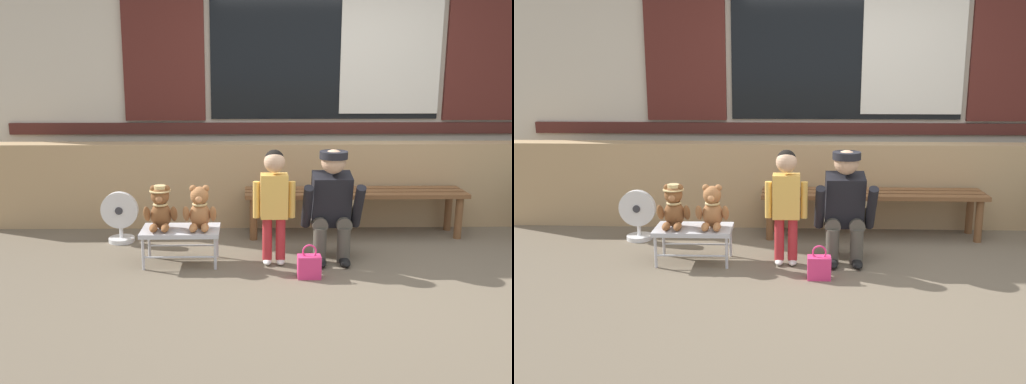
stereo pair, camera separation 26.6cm
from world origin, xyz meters
The scene contains 11 objects.
ground_plane centered at (0.00, 0.00, 0.00)m, with size 60.00×60.00×0.00m, color brown.
brick_low_wall centered at (0.00, 1.43, 0.42)m, with size 7.10×0.25×0.85m, color tan.
shop_facade centered at (0.00, 1.94, 1.87)m, with size 7.25×0.26×3.74m.
wooden_bench_long centered at (0.20, 1.06, 0.37)m, with size 2.10×0.40×0.44m.
small_display_bench centered at (-1.38, 0.29, 0.27)m, with size 0.64×0.36×0.30m.
teddy_bear_with_hat centered at (-1.54, 0.29, 0.47)m, with size 0.28×0.27×0.36m.
teddy_bear_plain centered at (-1.22, 0.29, 0.46)m, with size 0.28×0.26×0.36m.
child_standing centered at (-0.61, 0.26, 0.59)m, with size 0.35×0.18×0.96m.
adult_crouching centered at (-0.11, 0.37, 0.48)m, with size 0.50×0.49×0.95m.
handbag_on_ground centered at (-0.35, -0.06, 0.10)m, with size 0.18×0.11×0.27m.
floor_fan centered at (-2.00, 0.87, 0.24)m, with size 0.34×0.24×0.48m.
Camera 2 is at (-0.57, -4.19, 1.64)m, focal length 39.70 mm.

